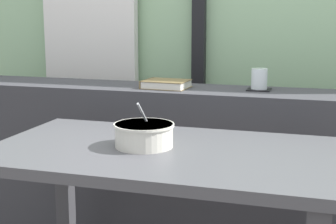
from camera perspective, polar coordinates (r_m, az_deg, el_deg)
name	(u,v)px	position (r m, az deg, el deg)	size (l,w,h in m)	color
dark_console_ledge	(195,175)	(2.37, 2.97, -7.06)	(2.80, 0.33, 0.81)	#38383D
breakfast_table	(160,181)	(1.71, -0.88, -7.70)	(1.12, 0.66, 0.70)	#414145
coaster_square	(259,90)	(2.27, 10.07, 2.48)	(0.10, 0.10, 0.01)	black
juice_glass	(259,80)	(2.26, 10.11, 3.53)	(0.07, 0.07, 0.09)	white
closed_book	(166,84)	(2.29, -0.25, 3.13)	(0.21, 0.17, 0.04)	brown
soup_bowl	(144,135)	(1.69, -2.68, -2.59)	(0.20, 0.20, 0.15)	silver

